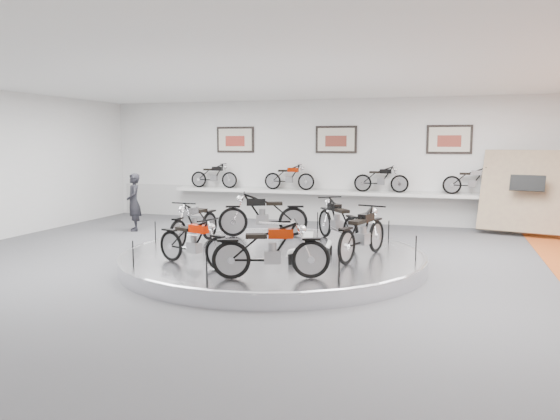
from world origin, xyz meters
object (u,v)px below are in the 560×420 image
(visitor, at_px, (134,202))
(display_platform, at_px, (273,259))
(bike_a, at_px, (337,220))
(shelf, at_px, (334,193))
(bike_e, at_px, (271,250))
(bike_f, at_px, (362,233))
(bike_d, at_px, (193,242))
(bike_c, at_px, (194,223))
(bike_b, at_px, (263,214))

(visitor, bearing_deg, display_platform, 23.45)
(bike_a, bearing_deg, shelf, -23.84)
(bike_e, bearing_deg, bike_a, 64.50)
(visitor, bearing_deg, bike_f, 30.08)
(visitor, bearing_deg, shelf, 85.13)
(bike_e, bearing_deg, bike_d, 143.67)
(bike_c, height_order, bike_d, bike_c)
(bike_a, xyz_separation_m, bike_b, (-1.90, 0.23, 0.03))
(bike_d, xyz_separation_m, visitor, (-4.31, 4.85, 0.09))
(bike_e, relative_size, visitor, 1.00)
(bike_b, height_order, bike_d, bike_b)
(bike_d, bearing_deg, bike_c, 135.36)
(shelf, distance_m, bike_e, 8.61)
(bike_d, relative_size, visitor, 0.92)
(bike_d, relative_size, bike_f, 0.89)
(bike_b, height_order, bike_e, bike_b)
(display_platform, bearing_deg, shelf, 90.00)
(bike_a, height_order, bike_d, bike_a)
(bike_a, distance_m, bike_f, 1.82)
(shelf, height_order, bike_f, bike_f)
(display_platform, xyz_separation_m, bike_b, (-0.83, 1.78, 0.70))
(bike_a, distance_m, visitor, 6.64)
(shelf, relative_size, bike_c, 6.35)
(bike_a, height_order, bike_c, bike_a)
(shelf, xyz_separation_m, bike_b, (-0.83, -4.62, -0.15))
(bike_a, height_order, bike_b, bike_b)
(bike_b, bearing_deg, bike_a, 152.67)
(shelf, distance_m, bike_b, 4.69)
(bike_a, relative_size, bike_f, 1.00)
(bike_e, bearing_deg, display_platform, 87.70)
(shelf, relative_size, bike_e, 6.42)
(bike_d, distance_m, visitor, 6.49)
(display_platform, bearing_deg, bike_d, -122.25)
(display_platform, xyz_separation_m, bike_d, (-1.05, -1.66, 0.61))
(bike_e, height_order, bike_f, bike_f)
(shelf, bearing_deg, display_platform, -90.00)
(bike_d, bearing_deg, bike_f, 48.24)
(bike_d, height_order, bike_f, bike_f)
(bike_b, bearing_deg, display_platform, 94.43)
(bike_c, relative_size, bike_f, 0.98)
(bike_a, distance_m, bike_e, 3.76)
(display_platform, relative_size, shelf, 0.58)
(shelf, xyz_separation_m, visitor, (-5.36, -3.21, -0.15))
(bike_f, bearing_deg, bike_c, 101.49)
(bike_a, height_order, bike_e, bike_a)
(bike_c, height_order, bike_e, bike_c)
(shelf, relative_size, bike_a, 6.25)
(visitor, bearing_deg, bike_b, 36.92)
(display_platform, height_order, bike_e, bike_e)
(shelf, bearing_deg, bike_d, -97.40)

